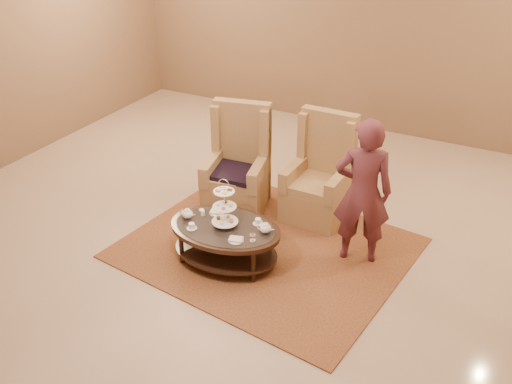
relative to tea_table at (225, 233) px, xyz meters
The scene contains 8 objects.
ground 0.42m from the tea_table, 44.71° to the left, with size 8.00×8.00×0.00m, color tan.
ceiling 0.42m from the tea_table, 44.71° to the left, with size 8.00×8.00×0.02m, color white.
wall_back 4.39m from the tea_table, 87.80° to the left, with size 8.00×0.04×3.50m, color #816146.
rug 0.60m from the tea_table, 56.53° to the left, with size 3.11×2.70×0.02m.
tea_table is the anchor object (origin of this frame).
armchair_left 1.17m from the tea_table, 112.77° to the left, with size 0.82×0.84×1.27m.
armchair_right 1.43m from the tea_table, 70.02° to the left, with size 0.68×0.70×1.24m.
person 1.44m from the tea_table, 30.49° to the left, with size 0.66×0.54×1.58m.
Camera 1 is at (2.37, -4.32, 3.56)m, focal length 40.00 mm.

